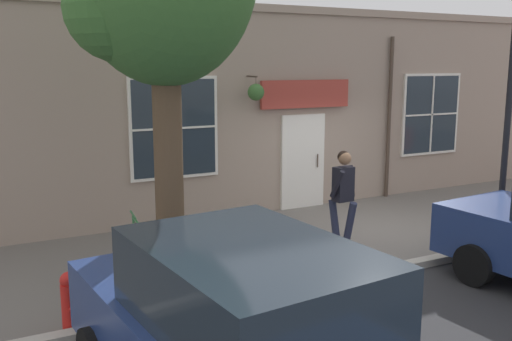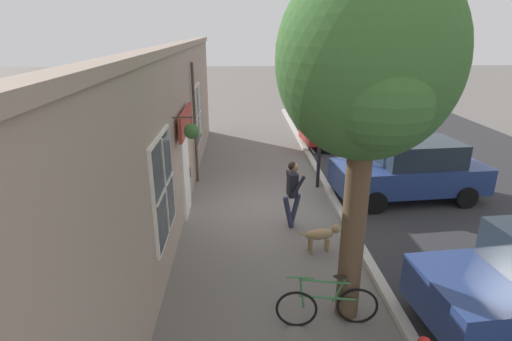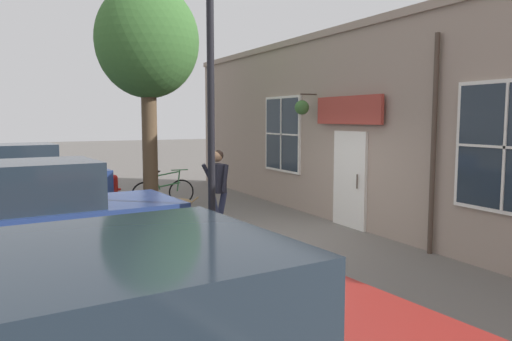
% 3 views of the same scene
% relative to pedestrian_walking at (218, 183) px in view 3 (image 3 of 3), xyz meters
% --- Properties ---
extents(ground_plane, '(90.00, 90.00, 0.00)m').
position_rel_pedestrian_walking_xyz_m(ground_plane, '(-0.57, 1.05, -1.04)').
color(ground_plane, '#66605B').
extents(storefront_facade, '(0.95, 18.00, 4.40)m').
position_rel_pedestrian_walking_xyz_m(storefront_facade, '(-2.91, 1.05, 1.17)').
color(storefront_facade, gray).
rests_on(storefront_facade, ground_plane).
extents(pedestrian_walking, '(0.54, 0.55, 1.72)m').
position_rel_pedestrian_walking_xyz_m(pedestrian_walking, '(0.00, 0.00, 0.00)').
color(pedestrian_walking, '#282D47').
rests_on(pedestrian_walking, ground_plane).
extents(dog_on_leash, '(1.07, 0.35, 0.65)m').
position_rel_pedestrian_walking_xyz_m(dog_on_leash, '(0.52, -1.26, -0.61)').
color(dog_on_leash, '#997A51').
rests_on(dog_on_leash, ground_plane).
extents(street_tree_by_curb, '(2.67, 2.49, 5.83)m').
position_rel_pedestrian_walking_xyz_m(street_tree_by_curb, '(0.55, -3.42, 3.20)').
color(street_tree_by_curb, brown).
rests_on(street_tree_by_curb, ground_plane).
extents(leaning_bicycle, '(1.74, 0.15, 1.00)m').
position_rel_pedestrian_walking_xyz_m(leaning_bicycle, '(0.13, -3.62, -0.66)').
color(leaning_bicycle, black).
rests_on(leaning_bicycle, ground_plane).
extents(parked_car_nearest_curb, '(4.44, 2.23, 1.75)m').
position_rel_pedestrian_walking_xyz_m(parked_car_nearest_curb, '(3.83, -3.85, -0.16)').
color(parked_car_nearest_curb, navy).
rests_on(parked_car_nearest_curb, ground_plane).
extents(parked_car_mid_block, '(4.44, 2.23, 1.75)m').
position_rel_pedestrian_walking_xyz_m(parked_car_mid_block, '(3.68, 1.63, -0.16)').
color(parked_car_mid_block, navy).
rests_on(parked_car_mid_block, ground_plane).
extents(street_lamp, '(0.32, 0.32, 5.53)m').
position_rel_pedestrian_walking_xyz_m(street_lamp, '(1.17, 2.60, 2.51)').
color(street_lamp, black).
rests_on(street_lamp, ground_plane).
extents(fire_hydrant, '(0.34, 0.20, 0.77)m').
position_rel_pedestrian_walking_xyz_m(fire_hydrant, '(1.21, -4.86, -0.64)').
color(fire_hydrant, red).
rests_on(fire_hydrant, ground_plane).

